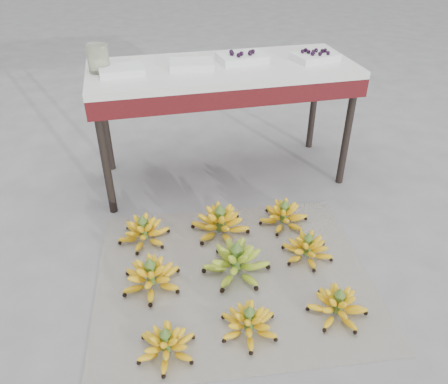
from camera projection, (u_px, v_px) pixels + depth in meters
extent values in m
plane|color=slate|center=(250.00, 280.00, 2.01)|extent=(60.00, 60.00, 0.00)
cube|color=silver|center=(233.00, 276.00, 2.03)|extent=(1.34, 1.16, 0.01)
ellipsoid|color=yellow|center=(166.00, 347.00, 1.66)|extent=(0.26, 0.26, 0.07)
ellipsoid|color=yellow|center=(166.00, 342.00, 1.65)|extent=(0.18, 0.18, 0.05)
ellipsoid|color=yellow|center=(165.00, 337.00, 1.63)|extent=(0.12, 0.12, 0.04)
cylinder|color=#456624|center=(166.00, 342.00, 1.65)|extent=(0.04, 0.04, 0.09)
cone|color=#456624|center=(165.00, 331.00, 1.61)|extent=(0.04, 0.04, 0.03)
ellipsoid|color=yellow|center=(249.00, 325.00, 1.75)|extent=(0.25, 0.25, 0.07)
ellipsoid|color=yellow|center=(249.00, 320.00, 1.73)|extent=(0.18, 0.18, 0.05)
ellipsoid|color=yellow|center=(249.00, 315.00, 1.71)|extent=(0.12, 0.12, 0.04)
cylinder|color=#456624|center=(249.00, 320.00, 1.73)|extent=(0.04, 0.04, 0.10)
cone|color=#456624|center=(250.00, 309.00, 1.69)|extent=(0.05, 0.05, 0.04)
ellipsoid|color=yellow|center=(337.00, 308.00, 1.82)|extent=(0.29, 0.29, 0.07)
ellipsoid|color=yellow|center=(338.00, 303.00, 1.80)|extent=(0.21, 0.21, 0.05)
ellipsoid|color=yellow|center=(339.00, 298.00, 1.78)|extent=(0.13, 0.13, 0.05)
cylinder|color=#456624|center=(338.00, 303.00, 1.80)|extent=(0.04, 0.04, 0.10)
cone|color=#456624|center=(341.00, 292.00, 1.77)|extent=(0.05, 0.05, 0.04)
ellipsoid|color=yellow|center=(152.00, 279.00, 1.95)|extent=(0.33, 0.33, 0.08)
ellipsoid|color=yellow|center=(151.00, 273.00, 1.93)|extent=(0.23, 0.23, 0.06)
ellipsoid|color=yellow|center=(150.00, 268.00, 1.92)|extent=(0.15, 0.15, 0.05)
cylinder|color=#456624|center=(151.00, 273.00, 1.93)|extent=(0.04, 0.04, 0.11)
cone|color=#456624|center=(149.00, 261.00, 1.90)|extent=(0.05, 0.05, 0.04)
ellipsoid|color=olive|center=(236.00, 265.00, 2.02)|extent=(0.39, 0.39, 0.09)
ellipsoid|color=olive|center=(236.00, 259.00, 2.00)|extent=(0.27, 0.27, 0.07)
ellipsoid|color=olive|center=(237.00, 252.00, 1.98)|extent=(0.18, 0.18, 0.06)
cylinder|color=#456624|center=(236.00, 259.00, 2.00)|extent=(0.05, 0.05, 0.13)
cone|color=#456624|center=(237.00, 245.00, 1.96)|extent=(0.06, 0.06, 0.05)
ellipsoid|color=yellow|center=(307.00, 251.00, 2.12)|extent=(0.31, 0.31, 0.07)
ellipsoid|color=yellow|center=(308.00, 246.00, 2.10)|extent=(0.22, 0.22, 0.05)
ellipsoid|color=yellow|center=(308.00, 241.00, 2.09)|extent=(0.14, 0.14, 0.05)
cylinder|color=#456624|center=(308.00, 246.00, 2.10)|extent=(0.04, 0.04, 0.10)
cone|color=#456624|center=(309.00, 235.00, 2.07)|extent=(0.05, 0.05, 0.04)
ellipsoid|color=yellow|center=(144.00, 234.00, 2.22)|extent=(0.29, 0.29, 0.08)
ellipsoid|color=yellow|center=(143.00, 229.00, 2.21)|extent=(0.20, 0.20, 0.06)
ellipsoid|color=yellow|center=(143.00, 224.00, 2.19)|extent=(0.13, 0.13, 0.05)
cylinder|color=#456624|center=(143.00, 229.00, 2.21)|extent=(0.04, 0.04, 0.11)
cone|color=#456624|center=(142.00, 218.00, 2.17)|extent=(0.05, 0.05, 0.04)
ellipsoid|color=yellow|center=(220.00, 226.00, 2.27)|extent=(0.38, 0.38, 0.09)
ellipsoid|color=yellow|center=(220.00, 220.00, 2.25)|extent=(0.27, 0.27, 0.07)
ellipsoid|color=yellow|center=(220.00, 214.00, 2.23)|extent=(0.18, 0.18, 0.06)
cylinder|color=#456624|center=(220.00, 220.00, 2.25)|extent=(0.05, 0.05, 0.12)
cone|color=#456624|center=(220.00, 207.00, 2.21)|extent=(0.06, 0.06, 0.04)
ellipsoid|color=yellow|center=(283.00, 218.00, 2.34)|extent=(0.28, 0.28, 0.08)
ellipsoid|color=yellow|center=(284.00, 213.00, 2.32)|extent=(0.20, 0.20, 0.06)
ellipsoid|color=yellow|center=(284.00, 208.00, 2.30)|extent=(0.13, 0.13, 0.05)
cylinder|color=#456624|center=(284.00, 213.00, 2.32)|extent=(0.04, 0.04, 0.10)
cone|color=#456624|center=(285.00, 203.00, 2.28)|extent=(0.05, 0.05, 0.04)
cylinder|color=black|center=(105.00, 159.00, 2.28)|extent=(0.04, 0.04, 0.67)
cylinder|color=black|center=(347.00, 133.00, 2.54)|extent=(0.04, 0.04, 0.67)
cylinder|color=black|center=(105.00, 121.00, 2.68)|extent=(0.04, 0.04, 0.67)
cylinder|color=black|center=(314.00, 102.00, 2.94)|extent=(0.04, 0.04, 0.67)
cube|color=#571210|center=(223.00, 81.00, 2.46)|extent=(1.48, 0.59, 0.10)
cube|color=silver|center=(223.00, 69.00, 2.42)|extent=(1.48, 0.59, 0.04)
cube|color=white|center=(122.00, 70.00, 2.27)|extent=(0.24, 0.18, 0.04)
cube|color=white|center=(192.00, 64.00, 2.36)|extent=(0.26, 0.20, 0.04)
cube|color=white|center=(242.00, 58.00, 2.45)|extent=(0.28, 0.21, 0.04)
sphere|color=black|center=(232.00, 53.00, 2.41)|extent=(0.03, 0.03, 0.03)
sphere|color=black|center=(241.00, 54.00, 2.40)|extent=(0.03, 0.03, 0.03)
sphere|color=black|center=(250.00, 53.00, 2.41)|extent=(0.03, 0.03, 0.03)
sphere|color=black|center=(250.00, 52.00, 2.43)|extent=(0.03, 0.03, 0.03)
sphere|color=black|center=(231.00, 52.00, 2.43)|extent=(0.03, 0.03, 0.03)
sphere|color=black|center=(232.00, 53.00, 2.41)|extent=(0.03, 0.03, 0.03)
sphere|color=black|center=(239.00, 55.00, 2.38)|extent=(0.03, 0.03, 0.03)
sphere|color=black|center=(253.00, 51.00, 2.44)|extent=(0.03, 0.03, 0.03)
cube|color=white|center=(315.00, 57.00, 2.47)|extent=(0.27, 0.22, 0.04)
sphere|color=black|center=(320.00, 54.00, 2.42)|extent=(0.02, 0.02, 0.02)
sphere|color=black|center=(313.00, 53.00, 2.42)|extent=(0.02, 0.02, 0.02)
sphere|color=black|center=(322.00, 51.00, 2.46)|extent=(0.02, 0.02, 0.02)
sphere|color=black|center=(303.00, 51.00, 2.46)|extent=(0.02, 0.02, 0.02)
sphere|color=black|center=(313.00, 53.00, 2.43)|extent=(0.02, 0.02, 0.02)
sphere|color=black|center=(306.00, 50.00, 2.48)|extent=(0.02, 0.02, 0.02)
sphere|color=black|center=(325.00, 50.00, 2.47)|extent=(0.02, 0.02, 0.02)
sphere|color=black|center=(316.00, 50.00, 2.48)|extent=(0.02, 0.02, 0.02)
sphere|color=black|center=(328.00, 53.00, 2.43)|extent=(0.02, 0.02, 0.02)
sphere|color=black|center=(308.00, 52.00, 2.45)|extent=(0.02, 0.02, 0.02)
sphere|color=black|center=(313.00, 52.00, 2.45)|extent=(0.02, 0.02, 0.02)
cylinder|color=beige|center=(98.00, 58.00, 2.27)|extent=(0.13, 0.13, 0.14)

